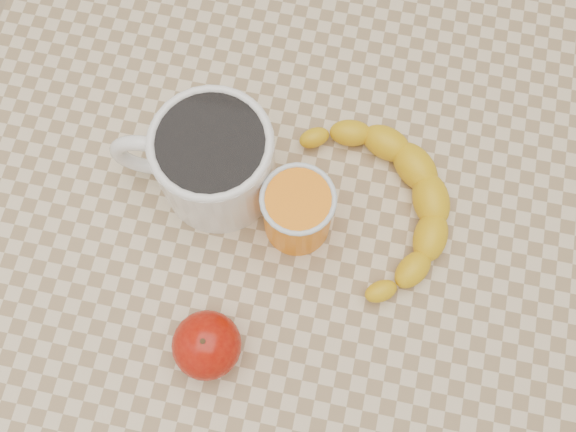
% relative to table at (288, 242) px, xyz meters
% --- Properties ---
extents(ground, '(3.00, 3.00, 0.00)m').
position_rel_table_xyz_m(ground, '(0.00, 0.00, -0.66)').
color(ground, tan).
rests_on(ground, ground).
extents(table, '(0.80, 0.80, 0.75)m').
position_rel_table_xyz_m(table, '(0.00, 0.00, 0.00)').
color(table, beige).
rests_on(table, ground).
extents(coffee_mug, '(0.18, 0.14, 0.11)m').
position_rel_table_xyz_m(coffee_mug, '(-0.09, 0.03, 0.14)').
color(coffee_mug, white).
rests_on(coffee_mug, table).
extents(orange_juice_glass, '(0.08, 0.08, 0.09)m').
position_rel_table_xyz_m(orange_juice_glass, '(0.01, -0.00, 0.13)').
color(orange_juice_glass, orange).
rests_on(orange_juice_glass, table).
extents(apple, '(0.07, 0.07, 0.06)m').
position_rel_table_xyz_m(apple, '(-0.05, -0.15, 0.12)').
color(apple, '#8E0A04').
rests_on(apple, table).
extents(banana, '(0.35, 0.37, 0.04)m').
position_rel_table_xyz_m(banana, '(0.10, 0.03, 0.11)').
color(banana, gold).
rests_on(banana, table).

